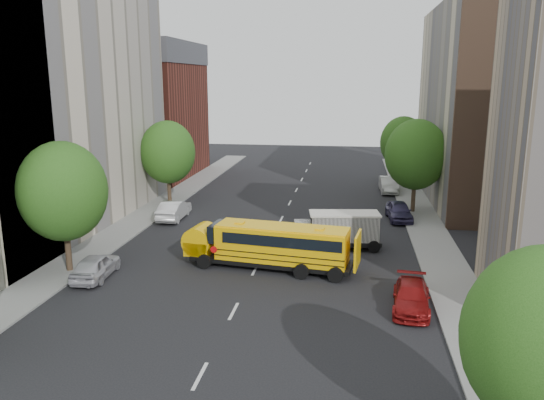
% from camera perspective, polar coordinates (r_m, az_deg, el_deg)
% --- Properties ---
extents(ground, '(120.00, 120.00, 0.00)m').
position_cam_1_polar(ground, '(34.44, -1.22, -6.35)').
color(ground, black).
rests_on(ground, ground).
extents(sidewalk_left, '(3.00, 80.00, 0.12)m').
position_cam_1_polar(sidewalk_left, '(42.32, -15.58, -3.06)').
color(sidewalk_left, slate).
rests_on(sidewalk_left, ground).
extents(sidewalk_right, '(3.00, 80.00, 0.12)m').
position_cam_1_polar(sidewalk_right, '(39.17, 16.95, -4.44)').
color(sidewalk_right, slate).
rests_on(sidewalk_right, ground).
extents(lane_markings, '(0.15, 64.00, 0.01)m').
position_cam_1_polar(lane_markings, '(43.90, 1.00, -2.08)').
color(lane_markings, silver).
rests_on(lane_markings, ground).
extents(building_left_cream, '(10.00, 26.00, 20.00)m').
position_cam_1_polar(building_left_cream, '(44.77, -23.58, 10.12)').
color(building_left_cream, beige).
rests_on(building_left_cream, ground).
extents(building_left_redbrick, '(10.00, 15.00, 13.00)m').
position_cam_1_polar(building_left_redbrick, '(64.68, -12.95, 8.28)').
color(building_left_redbrick, maroon).
rests_on(building_left_redbrick, ground).
extents(building_right_far, '(10.00, 22.00, 18.00)m').
position_cam_1_polar(building_right_far, '(53.55, 22.32, 9.44)').
color(building_right_far, '#C1B696').
rests_on(building_right_far, ground).
extents(building_right_sidewall, '(10.10, 0.30, 18.00)m').
position_cam_1_polar(building_right_sidewall, '(42.94, 25.70, 8.51)').
color(building_right_sidewall, brown).
rests_on(building_right_sidewall, ground).
extents(street_tree_1, '(5.12, 5.12, 7.90)m').
position_cam_1_polar(street_tree_1, '(33.20, -21.57, 0.86)').
color(street_tree_1, '#38281C').
rests_on(street_tree_1, ground).
extents(street_tree_2, '(4.99, 4.99, 7.71)m').
position_cam_1_polar(street_tree_2, '(49.36, -11.16, 5.06)').
color(street_tree_2, '#38281C').
rests_on(street_tree_2, ground).
extents(street_tree_4, '(5.25, 5.25, 8.10)m').
position_cam_1_polar(street_tree_4, '(46.78, 15.22, 4.74)').
color(street_tree_4, '#38281C').
rests_on(street_tree_4, ground).
extents(street_tree_5, '(4.86, 4.86, 7.51)m').
position_cam_1_polar(street_tree_5, '(58.66, 13.92, 6.02)').
color(street_tree_5, '#38281C').
rests_on(street_tree_5, ground).
extents(school_bus, '(10.13, 3.57, 2.80)m').
position_cam_1_polar(school_bus, '(32.35, -0.27, -4.72)').
color(school_bus, black).
rests_on(school_bus, ground).
extents(safari_truck, '(6.10, 2.94, 2.51)m').
position_cam_1_polar(safari_truck, '(36.46, 7.08, -3.16)').
color(safari_truck, black).
rests_on(safari_truck, ground).
extents(parked_car_0, '(2.00, 4.37, 1.45)m').
position_cam_1_polar(parked_car_0, '(32.71, -18.44, -6.75)').
color(parked_car_0, '#B0AFB6').
rests_on(parked_car_0, ground).
extents(parked_car_1, '(1.79, 4.83, 1.58)m').
position_cam_1_polar(parked_car_1, '(44.54, -10.51, -1.04)').
color(parked_car_1, silver).
rests_on(parked_car_1, ground).
extents(parked_car_3, '(2.21, 4.59, 1.29)m').
position_cam_1_polar(parked_car_3, '(27.99, 14.75, -10.05)').
color(parked_car_3, maroon).
rests_on(parked_car_3, ground).
extents(parked_car_4, '(2.20, 4.65, 1.54)m').
position_cam_1_polar(parked_car_4, '(44.74, 13.50, -1.15)').
color(parked_car_4, '#363054').
rests_on(parked_car_4, ground).
extents(parked_car_5, '(1.83, 4.82, 1.57)m').
position_cam_1_polar(parked_car_5, '(55.47, 12.43, 1.62)').
color(parked_car_5, '#A5A7A1').
rests_on(parked_car_5, ground).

